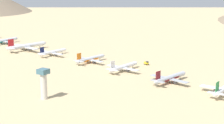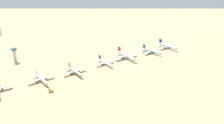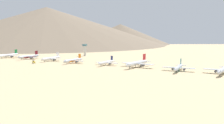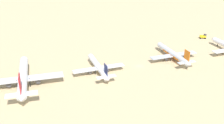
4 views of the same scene
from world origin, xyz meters
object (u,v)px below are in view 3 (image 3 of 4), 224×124
(parked_jet_3, at_px, (73,60))
(control_tower, at_px, (85,49))
(parked_jet_2, at_px, (51,58))
(parked_jet_7, at_px, (223,70))
(service_truck, at_px, (34,62))
(parked_jet_0, at_px, (9,55))
(parked_jet_5, at_px, (137,63))
(parked_jet_4, at_px, (106,62))
(parked_jet_1, at_px, (29,56))
(parked_jet_6, at_px, (178,67))

(parked_jet_3, distance_m, control_tower, 119.50)
(parked_jet_2, distance_m, parked_jet_7, 251.58)
(parked_jet_7, bearing_deg, service_truck, -91.30)
(parked_jet_0, height_order, parked_jet_5, parked_jet_5)
(parked_jet_0, relative_size, parked_jet_2, 1.08)
(service_truck, relative_size, control_tower, 0.25)
(parked_jet_5, distance_m, parked_jet_7, 103.33)
(parked_jet_4, xyz_separation_m, parked_jet_5, (4.89, 45.03, 1.44))
(parked_jet_1, height_order, parked_jet_6, parked_jet_6)
(parked_jet_7, bearing_deg, parked_jet_2, -99.19)
(parked_jet_5, relative_size, parked_jet_6, 1.20)
(parked_jet_4, distance_m, control_tower, 151.44)
(parked_jet_2, distance_m, parked_jet_3, 47.86)
(parked_jet_3, distance_m, parked_jet_7, 203.89)
(parked_jet_5, bearing_deg, parked_jet_6, 75.18)
(parked_jet_1, distance_m, parked_jet_2, 54.25)
(parked_jet_4, bearing_deg, parked_jet_5, 83.80)
(parked_jet_2, bearing_deg, parked_jet_0, -99.51)
(parked_jet_2, distance_m, parked_jet_5, 148.30)
(parked_jet_0, distance_m, parked_jet_5, 250.85)
(parked_jet_2, xyz_separation_m, parked_jet_5, (21.24, 146.76, 1.20))
(parked_jet_1, height_order, service_truck, parked_jet_1)
(parked_jet_0, bearing_deg, parked_jet_3, 79.23)
(parked_jet_1, bearing_deg, parked_jet_3, 77.10)
(parked_jet_5, height_order, control_tower, control_tower)
(parked_jet_1, distance_m, parked_jet_3, 102.10)
(parked_jet_4, bearing_deg, parked_jet_3, -95.39)
(parked_jet_0, distance_m, parked_jet_6, 306.51)
(parked_jet_4, bearing_deg, parked_jet_6, 79.04)
(parked_jet_2, height_order, parked_jet_7, parked_jet_7)
(parked_jet_1, distance_m, parked_jet_6, 258.16)
(parked_jet_6, relative_size, control_tower, 2.02)
(control_tower, bearing_deg, parked_jet_1, -33.66)
(parked_jet_7, bearing_deg, parked_jet_6, -95.56)
(parked_jet_3, xyz_separation_m, parked_jet_6, (24.40, 154.28, 0.24))
(parked_jet_3, bearing_deg, parked_jet_0, -100.77)
(parked_jet_3, relative_size, control_tower, 1.91)
(parked_jet_0, bearing_deg, parked_jet_2, 80.49)
(parked_jet_0, xyz_separation_m, parked_jet_1, (5.29, 48.17, -0.25))
(parked_jet_2, xyz_separation_m, parked_jet_3, (11.14, 46.54, -0.05))
(parked_jet_0, bearing_deg, service_truck, 61.67)
(parked_jet_0, distance_m, parked_jet_3, 150.35)
(parked_jet_5, bearing_deg, control_tower, -131.13)
(parked_jet_1, bearing_deg, parked_jet_0, -96.27)
(parked_jet_6, bearing_deg, parked_jet_1, -100.53)
(parked_jet_7, distance_m, service_truck, 254.37)
(parked_jet_4, xyz_separation_m, parked_jet_7, (23.82, 146.62, 1.02))
(parked_jet_1, bearing_deg, control_tower, 146.34)
(parked_jet_3, height_order, parked_jet_4, parked_jet_3)
(parked_jet_5, bearing_deg, service_truck, -85.08)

